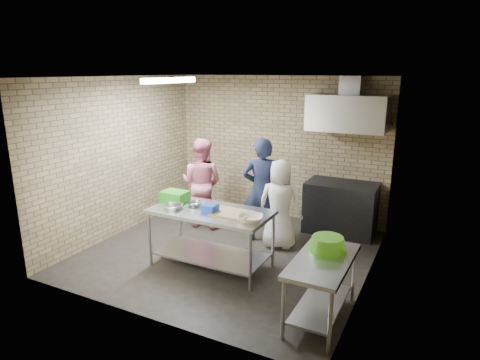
{
  "coord_description": "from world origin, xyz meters",
  "views": [
    {
      "loc": [
        2.89,
        -5.29,
        2.79
      ],
      "look_at": [
        0.1,
        0.2,
        1.15
      ],
      "focal_mm": 30.91,
      "sensor_mm": 36.0,
      "label": 1
    }
  ],
  "objects_px": {
    "bottle_green": "(377,118)",
    "prep_table": "(211,238)",
    "stove": "(341,208)",
    "side_counter": "(321,289)",
    "green_basin": "(328,244)",
    "green_crate": "(175,196)",
    "man_navy": "(261,190)",
    "woman_white": "(280,204)",
    "blue_tub": "(210,209)",
    "woman_pink": "(202,183)",
    "bottle_red": "(353,116)"
  },
  "relations": [
    {
      "from": "green_basin",
      "to": "woman_white",
      "type": "distance_m",
      "value": 1.85
    },
    {
      "from": "prep_table",
      "to": "man_navy",
      "type": "distance_m",
      "value": 1.33
    },
    {
      "from": "side_counter",
      "to": "woman_white",
      "type": "xyz_separation_m",
      "value": [
        -1.18,
        1.69,
        0.35
      ]
    },
    {
      "from": "prep_table",
      "to": "stove",
      "type": "relative_size",
      "value": 1.44
    },
    {
      "from": "green_basin",
      "to": "man_navy",
      "type": "height_order",
      "value": "man_navy"
    },
    {
      "from": "prep_table",
      "to": "green_crate",
      "type": "xyz_separation_m",
      "value": [
        -0.7,
        0.12,
        0.51
      ]
    },
    {
      "from": "bottle_green",
      "to": "man_navy",
      "type": "relative_size",
      "value": 0.09
    },
    {
      "from": "woman_pink",
      "to": "bottle_green",
      "type": "bearing_deg",
      "value": -164.99
    },
    {
      "from": "side_counter",
      "to": "bottle_green",
      "type": "height_order",
      "value": "bottle_green"
    },
    {
      "from": "green_crate",
      "to": "woman_pink",
      "type": "bearing_deg",
      "value": 103.39
    },
    {
      "from": "man_navy",
      "to": "woman_white",
      "type": "bearing_deg",
      "value": 138.2
    },
    {
      "from": "side_counter",
      "to": "green_basin",
      "type": "distance_m",
      "value": 0.52
    },
    {
      "from": "bottle_green",
      "to": "prep_table",
      "type": "bearing_deg",
      "value": -126.85
    },
    {
      "from": "blue_tub",
      "to": "woman_white",
      "type": "relative_size",
      "value": 0.13
    },
    {
      "from": "green_crate",
      "to": "blue_tub",
      "type": "height_order",
      "value": "green_crate"
    },
    {
      "from": "side_counter",
      "to": "stove",
      "type": "bearing_deg",
      "value": 99.29
    },
    {
      "from": "blue_tub",
      "to": "bottle_green",
      "type": "xyz_separation_m",
      "value": [
        1.75,
        2.51,
        1.09
      ]
    },
    {
      "from": "man_navy",
      "to": "woman_white",
      "type": "relative_size",
      "value": 1.2
    },
    {
      "from": "green_basin",
      "to": "green_crate",
      "type": "bearing_deg",
      "value": 169.7
    },
    {
      "from": "green_basin",
      "to": "man_navy",
      "type": "distance_m",
      "value": 2.19
    },
    {
      "from": "blue_tub",
      "to": "man_navy",
      "type": "distance_m",
      "value": 1.34
    },
    {
      "from": "stove",
      "to": "woman_pink",
      "type": "xyz_separation_m",
      "value": [
        -2.35,
        -0.82,
        0.36
      ]
    },
    {
      "from": "stove",
      "to": "bottle_green",
      "type": "distance_m",
      "value": 1.65
    },
    {
      "from": "green_crate",
      "to": "blue_tub",
      "type": "xyz_separation_m",
      "value": [
        0.75,
        -0.22,
        -0.01
      ]
    },
    {
      "from": "prep_table",
      "to": "bottle_green",
      "type": "bearing_deg",
      "value": 53.15
    },
    {
      "from": "green_crate",
      "to": "woman_pink",
      "type": "height_order",
      "value": "woman_pink"
    },
    {
      "from": "stove",
      "to": "green_basin",
      "type": "height_order",
      "value": "green_basin"
    },
    {
      "from": "prep_table",
      "to": "green_crate",
      "type": "height_order",
      "value": "green_crate"
    },
    {
      "from": "man_navy",
      "to": "green_crate",
      "type": "bearing_deg",
      "value": 25.43
    },
    {
      "from": "prep_table",
      "to": "green_crate",
      "type": "distance_m",
      "value": 0.87
    },
    {
      "from": "stove",
      "to": "bottle_green",
      "type": "xyz_separation_m",
      "value": [
        0.45,
        0.24,
        1.57
      ]
    },
    {
      "from": "prep_table",
      "to": "green_basin",
      "type": "xyz_separation_m",
      "value": [
        1.78,
        -0.33,
        0.4
      ]
    },
    {
      "from": "green_basin",
      "to": "bottle_red",
      "type": "distance_m",
      "value": 3.01
    },
    {
      "from": "stove",
      "to": "bottle_red",
      "type": "xyz_separation_m",
      "value": [
        0.05,
        0.24,
        1.58
      ]
    },
    {
      "from": "green_crate",
      "to": "green_basin",
      "type": "height_order",
      "value": "green_crate"
    },
    {
      "from": "side_counter",
      "to": "green_basin",
      "type": "height_order",
      "value": "green_basin"
    },
    {
      "from": "stove",
      "to": "prep_table",
      "type": "bearing_deg",
      "value": -122.0
    },
    {
      "from": "prep_table",
      "to": "woman_white",
      "type": "bearing_deg",
      "value": 60.35
    },
    {
      "from": "green_crate",
      "to": "prep_table",
      "type": "bearing_deg",
      "value": -9.73
    },
    {
      "from": "blue_tub",
      "to": "bottle_red",
      "type": "bearing_deg",
      "value": 61.62
    },
    {
      "from": "green_crate",
      "to": "stove",
      "type": "bearing_deg",
      "value": 44.91
    },
    {
      "from": "prep_table",
      "to": "stove",
      "type": "height_order",
      "value": "stove"
    },
    {
      "from": "prep_table",
      "to": "side_counter",
      "type": "bearing_deg",
      "value": -17.87
    },
    {
      "from": "green_crate",
      "to": "blue_tub",
      "type": "distance_m",
      "value": 0.78
    },
    {
      "from": "stove",
      "to": "woman_white",
      "type": "height_order",
      "value": "woman_white"
    },
    {
      "from": "stove",
      "to": "bottle_red",
      "type": "distance_m",
      "value": 1.6
    },
    {
      "from": "side_counter",
      "to": "woman_white",
      "type": "bearing_deg",
      "value": 124.9
    },
    {
      "from": "green_crate",
      "to": "bottle_green",
      "type": "distance_m",
      "value": 3.56
    },
    {
      "from": "green_crate",
      "to": "bottle_green",
      "type": "bearing_deg",
      "value": 42.41
    },
    {
      "from": "side_counter",
      "to": "blue_tub",
      "type": "xyz_separation_m",
      "value": [
        -1.75,
        0.48,
        0.55
      ]
    }
  ]
}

